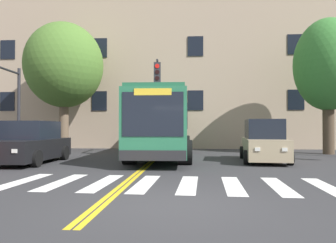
% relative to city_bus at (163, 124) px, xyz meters
% --- Properties ---
extents(ground_plane, '(120.00, 120.00, 0.00)m').
position_rel_city_bus_xyz_m(ground_plane, '(1.10, -10.38, -1.69)').
color(ground_plane, '#303033').
extents(crosswalk, '(11.18, 3.24, 0.01)m').
position_rel_city_bus_xyz_m(crosswalk, '(2.00, -8.01, -1.69)').
color(crosswalk, white).
rests_on(crosswalk, ground).
extents(lane_line_yellow_inner, '(0.12, 36.00, 0.01)m').
position_rel_city_bus_xyz_m(lane_line_yellow_inner, '(-0.37, 5.99, -1.69)').
color(lane_line_yellow_inner, gold).
rests_on(lane_line_yellow_inner, ground).
extents(lane_line_yellow_outer, '(0.12, 36.00, 0.01)m').
position_rel_city_bus_xyz_m(lane_line_yellow_outer, '(-0.21, 5.99, -1.69)').
color(lane_line_yellow_outer, gold).
rests_on(lane_line_yellow_outer, ground).
extents(city_bus, '(3.05, 10.96, 3.15)m').
position_rel_city_bus_xyz_m(city_bus, '(0.00, 0.00, 0.00)').
color(city_bus, '#28704C').
rests_on(city_bus, ground).
extents(car_black_near_lane, '(2.16, 4.60, 1.80)m').
position_rel_city_bus_xyz_m(car_black_near_lane, '(-5.41, -3.22, -0.88)').
color(car_black_near_lane, black).
rests_on(car_black_near_lane, ground).
extents(car_tan_far_lane, '(2.21, 4.28, 1.88)m').
position_rel_city_bus_xyz_m(car_tan_far_lane, '(4.71, -1.90, -0.84)').
color(car_tan_far_lane, tan).
rests_on(car_tan_far_lane, ground).
extents(car_silver_behind_bus, '(2.22, 4.36, 1.81)m').
position_rel_city_bus_xyz_m(car_silver_behind_bus, '(-1.42, 10.74, -0.87)').
color(car_silver_behind_bus, '#B7BABF').
rests_on(car_silver_behind_bus, ground).
extents(traffic_light_far_corner, '(0.51, 3.89, 4.72)m').
position_rel_city_bus_xyz_m(traffic_light_far_corner, '(-7.71, -1.53, 1.56)').
color(traffic_light_far_corner, '#28282D').
rests_on(traffic_light_far_corner, ground).
extents(traffic_light_overhead, '(0.49, 3.15, 5.16)m').
position_rel_city_bus_xyz_m(traffic_light_overhead, '(-0.34, 0.88, 1.81)').
color(traffic_light_overhead, '#28282D').
rests_on(traffic_light_overhead, ground).
extents(street_tree_curbside_large, '(4.51, 4.91, 7.75)m').
position_rel_city_bus_xyz_m(street_tree_curbside_large, '(9.25, 2.43, 3.38)').
color(street_tree_curbside_large, '#4C3D2D').
rests_on(street_tree_curbside_large, ground).
extents(street_tree_curbside_small, '(5.31, 5.45, 8.27)m').
position_rel_city_bus_xyz_m(street_tree_curbside_small, '(-6.73, 3.66, 3.81)').
color(street_tree_curbside_small, brown).
rests_on(street_tree_curbside_small, ground).
extents(building_facade, '(34.59, 7.00, 13.71)m').
position_rel_city_bus_xyz_m(building_facade, '(1.74, 9.76, 5.17)').
color(building_facade, tan).
rests_on(building_facade, ground).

